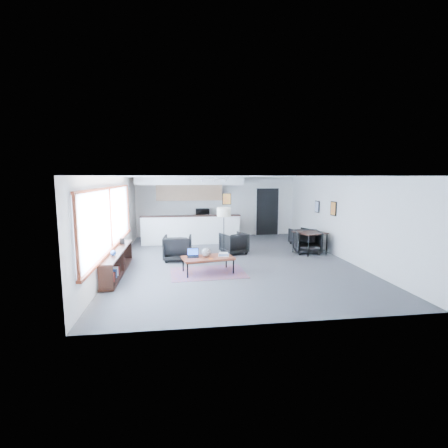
{
  "coord_description": "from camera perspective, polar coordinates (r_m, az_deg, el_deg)",
  "views": [
    {
      "loc": [
        -1.61,
        -9.79,
        2.56
      ],
      "look_at": [
        -0.22,
        0.4,
        1.1
      ],
      "focal_mm": 26.0,
      "sensor_mm": 36.0,
      "label": 1
    }
  ],
  "objects": [
    {
      "name": "doorway",
      "position": [
        14.81,
        7.59,
        2.26
      ],
      "size": [
        1.1,
        0.12,
        2.15
      ],
      "color": "black",
      "rests_on": "room"
    },
    {
      "name": "microwave",
      "position": [
        14.04,
        -3.81,
        2.2
      ],
      "size": [
        0.57,
        0.32,
        0.39
      ],
      "primitive_type": "imported",
      "rotation": [
        0.0,
        0.0,
        0.0
      ],
      "color": "black",
      "rests_on": "kitchenette"
    },
    {
      "name": "book_stack",
      "position": [
        8.93,
        -0.09,
        -5.36
      ],
      "size": [
        0.33,
        0.28,
        0.09
      ],
      "rotation": [
        0.0,
        0.0,
        -0.17
      ],
      "color": "silver",
      "rests_on": "coffee_table"
    },
    {
      "name": "dining_table",
      "position": [
        11.41,
        14.89,
        -1.69
      ],
      "size": [
        1.11,
        1.11,
        0.74
      ],
      "rotation": [
        0.0,
        0.0,
        0.32
      ],
      "color": "black",
      "rests_on": "floor"
    },
    {
      "name": "dining_chair_near",
      "position": [
        11.49,
        14.44,
        -3.16
      ],
      "size": [
        0.8,
        0.77,
        0.74
      ],
      "primitive_type": "imported",
      "rotation": [
        0.0,
        0.0,
        -0.14
      ],
      "color": "black",
      "rests_on": "floor"
    },
    {
      "name": "coffee_table",
      "position": [
        8.83,
        -2.86,
        -6.02
      ],
      "size": [
        1.46,
        0.95,
        0.44
      ],
      "rotation": [
        0.0,
        0.0,
        0.17
      ],
      "color": "maroon",
      "rests_on": "floor"
    },
    {
      "name": "ceramic_pot",
      "position": [
        8.8,
        -3.12,
        -5.01
      ],
      "size": [
        0.26,
        0.26,
        0.26
      ],
      "rotation": [
        0.0,
        0.0,
        -0.09
      ],
      "color": "gray",
      "rests_on": "coffee_table"
    },
    {
      "name": "wall_art_upper",
      "position": [
        12.6,
        16.05,
        2.95
      ],
      "size": [
        0.03,
        0.34,
        0.44
      ],
      "color": "black",
      "rests_on": "room"
    },
    {
      "name": "kilim_rug",
      "position": [
        8.94,
        -2.84,
        -8.53
      ],
      "size": [
        2.08,
        1.48,
        0.01
      ],
      "rotation": [
        0.0,
        0.0,
        0.05
      ],
      "color": "#683D50",
      "rests_on": "floor"
    },
    {
      "name": "wall_art_lower",
      "position": [
        11.43,
        18.68,
        2.59
      ],
      "size": [
        0.03,
        0.38,
        0.48
      ],
      "color": "black",
      "rests_on": "room"
    },
    {
      "name": "armchair_right",
      "position": [
        11.06,
        1.75,
        -3.2
      ],
      "size": [
        0.98,
        0.95,
        0.79
      ],
      "primitive_type": "imported",
      "rotation": [
        0.0,
        0.0,
        3.52
      ],
      "color": "black",
      "rests_on": "floor"
    },
    {
      "name": "room",
      "position": [
        10.0,
        1.56,
        0.84
      ],
      "size": [
        7.02,
        9.02,
        2.62
      ],
      "color": "#4B4B4D",
      "rests_on": "ground"
    },
    {
      "name": "dining_chair_far",
      "position": [
        12.93,
        13.27,
        -2.22
      ],
      "size": [
        0.72,
        0.7,
        0.59
      ],
      "primitive_type": "imported",
      "rotation": [
        0.0,
        0.0,
        3.49
      ],
      "color": "black",
      "rests_on": "floor"
    },
    {
      "name": "coaster",
      "position": [
        8.63,
        -2.32,
        -6.11
      ],
      "size": [
        0.13,
        0.13,
        0.01
      ],
      "rotation": [
        0.0,
        0.0,
        -0.27
      ],
      "color": "#E5590C",
      "rests_on": "coffee_table"
    },
    {
      "name": "window",
      "position": [
        9.14,
        -19.39,
        0.68
      ],
      "size": [
        0.1,
        5.95,
        1.66
      ],
      "color": "#8CBFFF",
      "rests_on": "room"
    },
    {
      "name": "kitchenette",
      "position": [
        13.55,
        -6.01,
        3.04
      ],
      "size": [
        4.2,
        1.96,
        2.6
      ],
      "color": "white",
      "rests_on": "floor"
    },
    {
      "name": "console",
      "position": [
        9.18,
        -18.24,
        -6.43
      ],
      "size": [
        0.35,
        3.0,
        0.8
      ],
      "color": "black",
      "rests_on": "floor"
    },
    {
      "name": "laptop",
      "position": [
        8.9,
        -5.5,
        -5.3
      ],
      "size": [
        0.31,
        0.25,
        0.22
      ],
      "rotation": [
        0.0,
        0.0,
        -0.01
      ],
      "color": "black",
      "rests_on": "coffee_table"
    },
    {
      "name": "floor_lamp",
      "position": [
        10.71,
        -0.03,
        1.81
      ],
      "size": [
        0.56,
        0.56,
        1.6
      ],
      "rotation": [
        0.0,
        0.0,
        0.24
      ],
      "color": "black",
      "rests_on": "floor"
    },
    {
      "name": "armchair_left",
      "position": [
        10.26,
        -8.17,
        -3.96
      ],
      "size": [
        0.9,
        0.85,
        0.86
      ],
      "primitive_type": "imported",
      "rotation": [
        0.0,
        0.0,
        3.07
      ],
      "color": "black",
      "rests_on": "floor"
    },
    {
      "name": "track_light",
      "position": [
        12.03,
        -2.93,
        7.92
      ],
      "size": [
        1.6,
        0.07,
        0.15
      ],
      "color": "silver",
      "rests_on": "room"
    }
  ]
}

